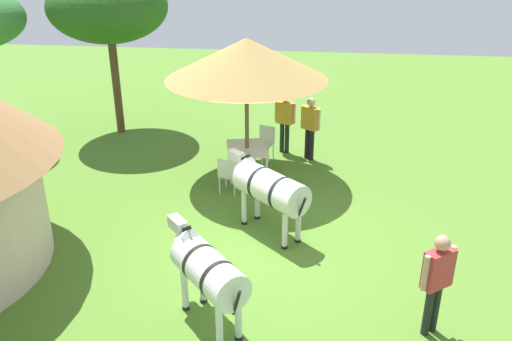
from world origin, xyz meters
TOP-DOWN VIEW (x-y plane):
  - ground_plane at (0.00, 0.00)m, footprint 36.00×36.00m
  - shade_umbrella at (2.96, 0.70)m, footprint 3.88×3.88m
  - patio_dining_table at (2.96, 0.70)m, footprint 1.43×1.22m
  - patio_chair_near_hut at (4.06, 0.35)m, footprint 0.53×0.55m
  - patio_chair_near_lawn at (1.83, 1.00)m, footprint 0.52×0.53m
  - guest_beside_umbrella at (4.18, -0.83)m, footprint 0.44×0.52m
  - guest_behind_table at (4.58, -0.13)m, footprint 0.36×0.58m
  - standing_watcher at (-2.54, -2.91)m, footprint 0.46×0.52m
  - zebra_nearest_camera at (0.21, -0.12)m, footprint 1.77×1.86m
  - zebra_by_umbrella at (-2.71, 0.55)m, footprint 1.72×1.58m
  - acacia_tree_behind_hut at (5.66, 5.02)m, footprint 3.37×3.37m

SIDE VIEW (x-z plane):
  - ground_plane at x=0.00m, z-range 0.00..0.00m
  - patio_chair_near_hut at x=4.06m, z-range 0.07..0.97m
  - patio_chair_near_lawn at x=1.83m, z-range 0.07..0.97m
  - patio_dining_table at x=2.96m, z-range 0.29..1.03m
  - zebra_by_umbrella at x=-2.71m, z-range 0.22..1.75m
  - zebra_nearest_camera at x=0.21m, z-range 0.24..1.79m
  - guest_behind_table at x=4.58m, z-range 0.17..1.89m
  - guest_beside_umbrella at x=4.18m, z-range 0.18..1.90m
  - standing_watcher at x=-2.54m, z-range 0.18..1.92m
  - shade_umbrella at x=2.96m, z-range 1.24..4.71m
  - acacia_tree_behind_hut at x=5.66m, z-range 1.35..6.10m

